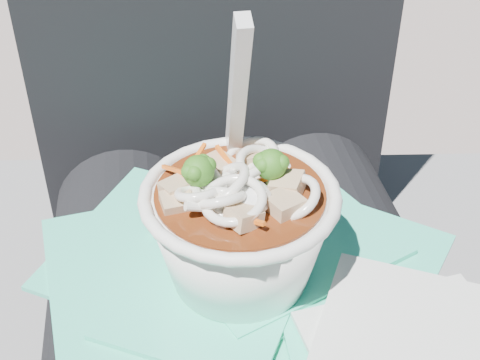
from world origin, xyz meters
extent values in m
cube|color=#32D2A9|center=(0.02, -0.04, 0.57)|extent=(0.22, 0.21, 0.00)
cube|color=#32D2A9|center=(-0.06, 0.08, 0.57)|extent=(0.21, 0.22, 0.00)
cube|color=#32D2A9|center=(-0.07, 0.05, 0.58)|extent=(0.18, 0.19, 0.00)
cube|color=#32D2A9|center=(0.08, 0.05, 0.58)|extent=(0.17, 0.16, 0.00)
cube|color=#32D2A9|center=(0.05, -0.01, 0.58)|extent=(0.09, 0.12, 0.00)
cube|color=#32D2A9|center=(-0.04, 0.02, 0.58)|extent=(0.17, 0.17, 0.00)
cube|color=#32D2A9|center=(0.03, 0.07, 0.58)|extent=(0.20, 0.19, 0.00)
cube|color=silver|center=(0.09, -0.05, 0.59)|extent=(0.17, 0.17, 0.00)
torus|color=white|center=(-0.01, 0.03, 0.66)|extent=(0.14, 0.14, 0.01)
cylinder|color=#4C1E0A|center=(-0.01, 0.03, 0.65)|extent=(0.11, 0.11, 0.01)
torus|color=white|center=(0.00, 0.07, 0.66)|extent=(0.05, 0.05, 0.03)
torus|color=white|center=(-0.03, 0.04, 0.66)|extent=(0.04, 0.03, 0.02)
torus|color=white|center=(-0.02, 0.03, 0.66)|extent=(0.04, 0.04, 0.02)
torus|color=white|center=(-0.02, 0.03, 0.67)|extent=(0.05, 0.06, 0.04)
torus|color=white|center=(-0.01, 0.04, 0.67)|extent=(0.04, 0.05, 0.03)
torus|color=white|center=(-0.04, 0.02, 0.67)|extent=(0.03, 0.03, 0.02)
torus|color=white|center=(-0.02, 0.01, 0.67)|extent=(0.06, 0.06, 0.02)
torus|color=white|center=(0.02, 0.02, 0.66)|extent=(0.05, 0.05, 0.03)
torus|color=white|center=(0.01, 0.05, 0.66)|extent=(0.05, 0.05, 0.03)
torus|color=white|center=(-0.02, 0.03, 0.66)|extent=(0.04, 0.03, 0.03)
torus|color=white|center=(-0.01, 0.02, 0.66)|extent=(0.05, 0.05, 0.03)
torus|color=white|center=(0.02, 0.05, 0.66)|extent=(0.04, 0.04, 0.03)
torus|color=white|center=(-0.02, 0.02, 0.67)|extent=(0.05, 0.04, 0.03)
cylinder|color=white|center=(0.00, 0.02, 0.66)|extent=(0.02, 0.03, 0.02)
cylinder|color=white|center=(-0.01, 0.05, 0.66)|extent=(0.02, 0.03, 0.02)
cylinder|color=white|center=(-0.03, 0.01, 0.66)|extent=(0.03, 0.01, 0.02)
cylinder|color=white|center=(-0.04, 0.03, 0.66)|extent=(0.01, 0.03, 0.01)
cylinder|color=white|center=(-0.02, 0.03, 0.66)|extent=(0.02, 0.02, 0.01)
cylinder|color=white|center=(-0.02, 0.04, 0.66)|extent=(0.01, 0.03, 0.01)
cylinder|color=#75A04D|center=(0.01, 0.04, 0.66)|extent=(0.01, 0.01, 0.01)
sphere|color=#215D15|center=(0.01, 0.04, 0.67)|extent=(0.02, 0.02, 0.02)
sphere|color=#215D15|center=(0.02, 0.03, 0.68)|extent=(0.01, 0.01, 0.01)
sphere|color=#215D15|center=(0.01, 0.04, 0.68)|extent=(0.01, 0.01, 0.01)
sphere|color=#215D15|center=(0.00, 0.04, 0.68)|extent=(0.01, 0.01, 0.01)
sphere|color=#215D15|center=(0.01, 0.03, 0.68)|extent=(0.01, 0.01, 0.01)
cylinder|color=#75A04D|center=(-0.04, 0.04, 0.66)|extent=(0.01, 0.01, 0.01)
sphere|color=#215D15|center=(-0.04, 0.04, 0.67)|extent=(0.02, 0.02, 0.02)
sphere|color=#215D15|center=(-0.03, 0.04, 0.68)|extent=(0.01, 0.01, 0.01)
sphere|color=#215D15|center=(-0.04, 0.03, 0.68)|extent=(0.01, 0.01, 0.01)
sphere|color=#215D15|center=(-0.03, 0.04, 0.68)|extent=(0.01, 0.01, 0.01)
sphere|color=#215D15|center=(-0.04, 0.03, 0.68)|extent=(0.01, 0.01, 0.01)
cube|color=orange|center=(-0.04, 0.06, 0.67)|extent=(0.02, 0.03, 0.01)
cube|color=orange|center=(-0.01, 0.06, 0.67)|extent=(0.02, 0.03, 0.01)
cube|color=orange|center=(-0.03, 0.04, 0.66)|extent=(0.03, 0.02, 0.01)
cube|color=orange|center=(-0.05, 0.05, 0.67)|extent=(0.02, 0.03, 0.01)
cube|color=orange|center=(-0.01, 0.00, 0.66)|extent=(0.02, 0.03, 0.01)
cube|color=orange|center=(0.00, 0.04, 0.66)|extent=(0.03, 0.01, 0.02)
cube|color=tan|center=(0.02, 0.03, 0.66)|extent=(0.03, 0.03, 0.02)
cube|color=tan|center=(0.00, 0.07, 0.66)|extent=(0.02, 0.02, 0.02)
cube|color=tan|center=(-0.02, 0.06, 0.66)|extent=(0.03, 0.03, 0.01)
cube|color=tan|center=(-0.05, 0.04, 0.66)|extent=(0.03, 0.02, 0.01)
cube|color=tan|center=(-0.05, 0.03, 0.66)|extent=(0.02, 0.02, 0.01)
cube|color=tan|center=(-0.01, 0.00, 0.66)|extent=(0.03, 0.03, 0.02)
cube|color=tan|center=(0.02, 0.01, 0.66)|extent=(0.03, 0.03, 0.01)
ellipsoid|color=white|center=(-0.01, 0.02, 0.66)|extent=(0.03, 0.04, 0.01)
cube|color=white|center=(-0.01, 0.07, 0.71)|extent=(0.01, 0.06, 0.13)
camera|label=1|loc=(-0.06, -0.31, 0.93)|focal=50.00mm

